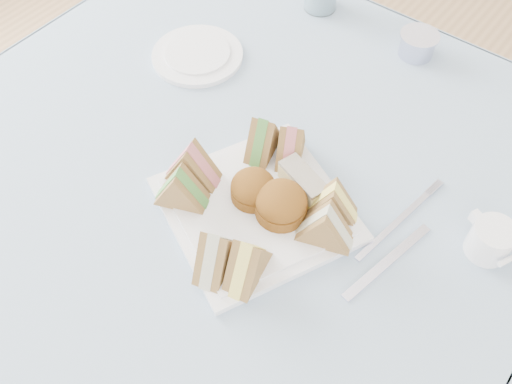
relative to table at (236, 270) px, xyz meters
The scene contains 20 objects.
floor 0.37m from the table, ahead, with size 4.00×4.00×0.00m, color #9E7751.
table is the anchor object (origin of this frame).
tablecloth 0.37m from the table, ahead, with size 1.02×1.02×0.01m, color #A2C0DD.
serving_plate 0.40m from the table, 29.52° to the right, with size 0.26×0.26×0.01m, color white.
sandwich_fl_a 0.43m from the table, 99.42° to the right, with size 0.09×0.04×0.08m, color #A1793B, non-canonical shape.
sandwich_fl_b 0.44m from the table, 88.15° to the right, with size 0.08×0.04×0.07m, color #A1793B, non-canonical shape.
sandwich_fr_a 0.48m from the table, 43.71° to the right, with size 0.09×0.04×0.08m, color #A1793B, non-canonical shape.
sandwich_fr_b 0.47m from the table, 55.37° to the right, with size 0.09×0.04×0.08m, color #A1793B, non-canonical shape.
sandwich_bl_a 0.43m from the table, 44.66° to the left, with size 0.08×0.04×0.07m, color #A1793B, non-canonical shape.
sandwich_bl_b 0.43m from the table, 33.64° to the left, with size 0.08×0.04×0.07m, color #A1793B, non-canonical shape.
sandwich_br_a 0.48m from the table, 10.69° to the right, with size 0.08×0.04×0.07m, color #A1793B, non-canonical shape.
sandwich_br_b 0.46m from the table, ahead, with size 0.08×0.04×0.07m, color #A1793B, non-canonical shape.
scone_left 0.42m from the table, 27.68° to the right, with size 0.07×0.07×0.05m, color brown.
scone_right 0.44m from the table, 17.50° to the right, with size 0.08×0.08×0.05m, color brown.
pastry_slice 0.43m from the table, ahead, with size 0.08×0.03×0.04m, color beige.
side_plate 0.46m from the table, 142.74° to the left, with size 0.17×0.17×0.01m, color white.
tea_strainer 0.59m from the table, 74.50° to the left, with size 0.07×0.07×0.04m, color silver.
knife 0.48m from the table, ahead, with size 0.01×0.18×0.00m, color silver.
fork 0.47m from the table, ahead, with size 0.01×0.17×0.00m, color silver.
creamer_jug 0.58m from the table, 13.08° to the left, with size 0.06×0.06×0.05m, color white.
Camera 1 is at (0.40, -0.44, 1.46)m, focal length 40.00 mm.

